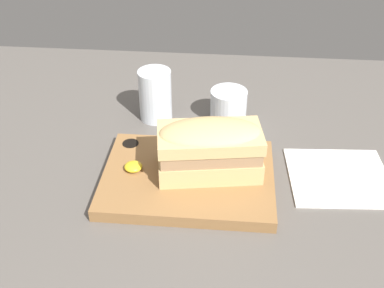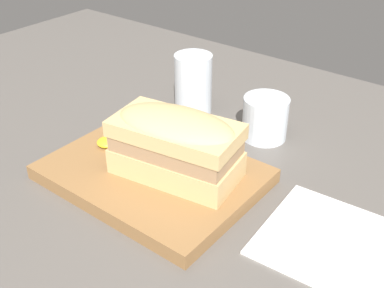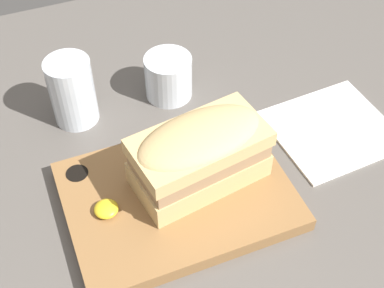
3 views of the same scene
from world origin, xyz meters
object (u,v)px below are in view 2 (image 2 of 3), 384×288
(serving_board, at_px, (153,173))
(sandwich, at_px, (176,142))
(water_glass, at_px, (193,87))
(napkin, at_px, (335,243))
(wine_glass, at_px, (265,120))

(serving_board, distance_m, sandwich, 0.08)
(water_glass, height_order, napkin, water_glass)
(water_glass, distance_m, napkin, 0.41)
(serving_board, xyz_separation_m, wine_glass, (0.07, 0.21, 0.02))
(sandwich, xyz_separation_m, napkin, (0.24, 0.03, -0.07))
(water_glass, height_order, wine_glass, water_glass)
(wine_glass, relative_size, napkin, 0.40)
(serving_board, relative_size, sandwich, 1.59)
(water_glass, bearing_deg, wine_glass, -0.58)
(sandwich, height_order, napkin, sandwich)
(wine_glass, distance_m, napkin, 0.27)
(serving_board, xyz_separation_m, napkin, (0.27, 0.04, -0.01))
(serving_board, bearing_deg, wine_glass, 72.76)
(sandwich, relative_size, wine_glass, 2.48)
(napkin, bearing_deg, serving_board, -172.13)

